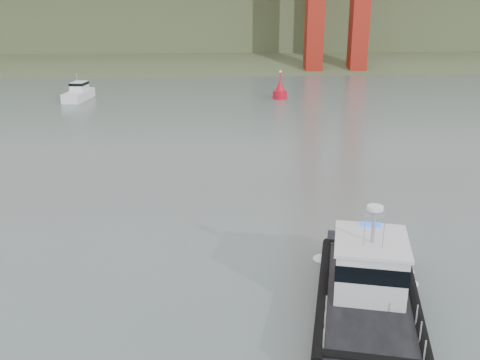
% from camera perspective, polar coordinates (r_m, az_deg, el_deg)
% --- Properties ---
extents(ground, '(400.00, 400.00, 0.00)m').
position_cam_1_polar(ground, '(25.14, -0.54, -10.93)').
color(ground, slate).
rests_on(ground, ground).
extents(headlands, '(500.00, 105.36, 27.12)m').
position_cam_1_polar(headlands, '(147.45, -3.24, 16.46)').
color(headlands, '#3C4A2A').
rests_on(headlands, ground).
extents(patrol_boat, '(6.09, 10.73, 4.92)m').
position_cam_1_polar(patrol_boat, '(23.04, 13.54, -10.93)').
color(patrol_boat, black).
rests_on(patrol_boat, ground).
extents(motorboat, '(3.09, 6.78, 3.59)m').
position_cam_1_polar(motorboat, '(74.21, -16.82, 8.88)').
color(motorboat, white).
rests_on(motorboat, ground).
extents(nav_buoy, '(1.89, 1.89, 3.95)m').
position_cam_1_polar(nav_buoy, '(71.98, 4.28, 9.45)').
color(nav_buoy, '#B90C1C').
rests_on(nav_buoy, ground).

